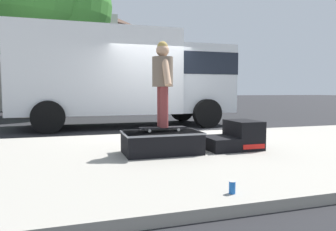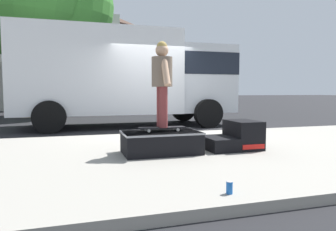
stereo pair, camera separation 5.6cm
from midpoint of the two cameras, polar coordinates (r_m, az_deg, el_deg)
ground_plane at (r=8.35m, az=-1.14°, el=-3.43°), size 140.00×140.00×0.00m
sidewalk_slab at (r=5.56m, az=7.53°, el=-6.85°), size 50.00×5.00×0.12m
skate_box at (r=5.17m, az=-1.46°, el=-4.81°), size 1.27×0.76×0.36m
kicker_ramp at (r=5.69m, az=12.05°, el=-3.90°), size 0.95×0.71×0.50m
skateboard at (r=5.20m, az=-1.30°, el=-2.26°), size 0.78×0.21×0.07m
skater_kid at (r=5.17m, az=-1.31°, el=7.06°), size 0.34×0.73×1.41m
soda_can at (r=3.27m, az=11.17°, el=-12.80°), size 0.07×0.07×0.13m
box_truck at (r=10.31m, az=-7.64°, el=7.51°), size 6.91×2.63×3.05m
house_behind at (r=24.06m, az=-21.39°, el=11.56°), size 9.54×8.22×8.40m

